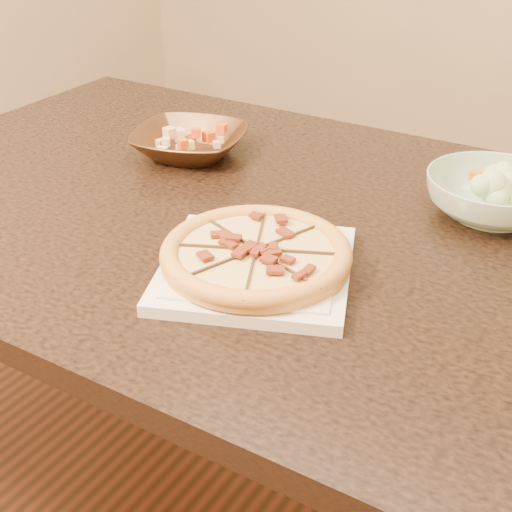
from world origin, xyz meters
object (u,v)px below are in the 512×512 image
(dining_table, at_px, (251,257))
(pizza, at_px, (256,254))
(plate, at_px, (256,268))
(salad_bowl, at_px, (493,196))
(bronze_bowl, at_px, (190,143))

(dining_table, bearing_deg, pizza, -55.66)
(dining_table, distance_m, plate, 0.24)
(pizza, height_order, salad_bowl, salad_bowl)
(pizza, bearing_deg, bronze_bowl, 138.15)
(plate, distance_m, pizza, 0.02)
(dining_table, bearing_deg, salad_bowl, 28.14)
(pizza, relative_size, salad_bowl, 1.22)
(salad_bowl, bearing_deg, dining_table, -151.86)
(plate, relative_size, bronze_bowl, 1.59)
(plate, distance_m, bronze_bowl, 0.46)
(plate, xyz_separation_m, bronze_bowl, (-0.35, 0.31, 0.02))
(pizza, bearing_deg, dining_table, 124.34)
(dining_table, xyz_separation_m, pizza, (0.12, -0.18, 0.13))
(dining_table, bearing_deg, plate, -55.66)
(plate, bearing_deg, salad_bowl, 57.66)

